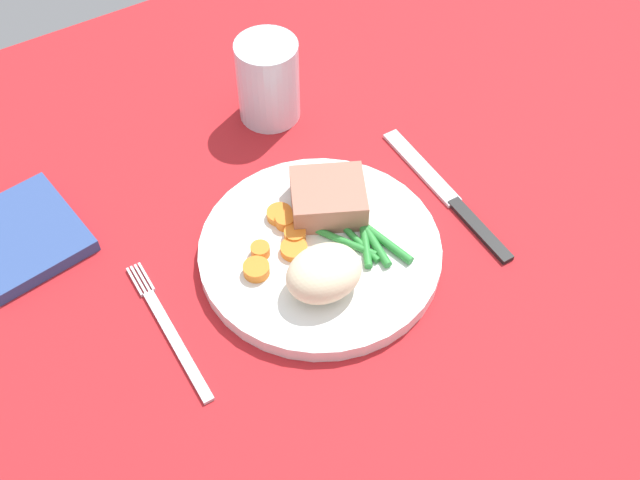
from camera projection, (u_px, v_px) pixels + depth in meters
dining_table at (296, 254)px, 78.42cm from camera, size 120.00×90.00×2.00cm
dinner_plate at (320, 252)px, 76.36cm from camera, size 23.37×23.37×1.60cm
meat_portion at (328, 198)px, 77.45cm from camera, size 9.26×8.91×3.14cm
mashed_potatoes at (324, 273)px, 71.16cm from camera, size 7.22×5.84×4.27cm
carrot_slices at (277, 241)px, 75.50cm from camera, size 7.48×7.29×1.13cm
green_beans at (365, 240)px, 75.75cm from camera, size 6.90×9.13×0.84cm
fork at (169, 330)px, 71.59cm from camera, size 1.44×16.60×0.40cm
knife at (448, 196)px, 81.53cm from camera, size 1.70×20.50×0.64cm
water_glass at (268, 85)px, 86.28cm from camera, size 6.81×6.81×9.55cm
napkin at (22, 236)px, 77.70cm from camera, size 12.15×13.10×1.39cm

